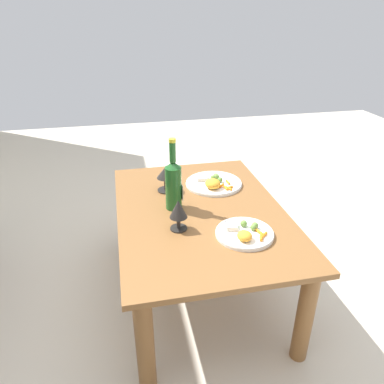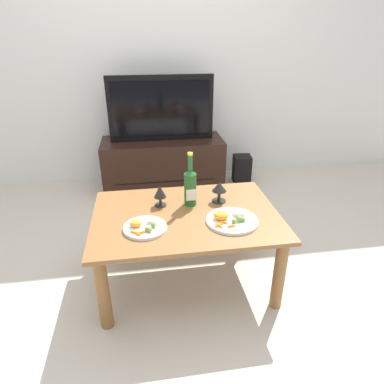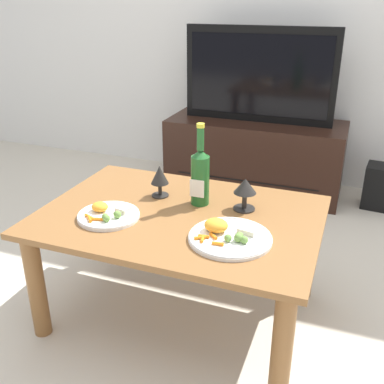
{
  "view_description": "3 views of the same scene",
  "coord_description": "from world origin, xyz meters",
  "px_view_note": "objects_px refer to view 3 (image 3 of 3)",
  "views": [
    {
      "loc": [
        -1.43,
        0.34,
        1.32
      ],
      "look_at": [
        0.02,
        0.04,
        0.57
      ],
      "focal_mm": 33.8,
      "sensor_mm": 36.0,
      "label": 1
    },
    {
      "loc": [
        -0.23,
        -1.7,
        1.47
      ],
      "look_at": [
        0.05,
        0.08,
        0.59
      ],
      "focal_mm": 30.94,
      "sensor_mm": 36.0,
      "label": 2
    },
    {
      "loc": [
        0.61,
        -1.48,
        1.28
      ],
      "look_at": [
        0.04,
        0.03,
        0.57
      ],
      "focal_mm": 42.02,
      "sensor_mm": 36.0,
      "label": 3
    }
  ],
  "objects_px": {
    "goblet_right": "(245,188)",
    "dinner_plate_left": "(108,214)",
    "tv_stand": "(254,156)",
    "wine_bottle": "(200,174)",
    "goblet_left": "(160,176)",
    "dinner_plate_right": "(229,236)",
    "tv_screen": "(259,75)",
    "dining_table": "(180,232)",
    "floor_speaker": "(379,186)"
  },
  "relations": [
    {
      "from": "floor_speaker",
      "to": "dinner_plate_left",
      "type": "bearing_deg",
      "value": -117.87
    },
    {
      "from": "goblet_left",
      "to": "dining_table",
      "type": "bearing_deg",
      "value": -41.91
    },
    {
      "from": "floor_speaker",
      "to": "wine_bottle",
      "type": "height_order",
      "value": "wine_bottle"
    },
    {
      "from": "tv_stand",
      "to": "goblet_right",
      "type": "relative_size",
      "value": 8.97
    },
    {
      "from": "dining_table",
      "to": "tv_stand",
      "type": "distance_m",
      "value": 1.47
    },
    {
      "from": "goblet_right",
      "to": "dinner_plate_right",
      "type": "xyz_separation_m",
      "value": [
        0.01,
        -0.26,
        -0.08
      ]
    },
    {
      "from": "tv_stand",
      "to": "goblet_left",
      "type": "relative_size",
      "value": 8.66
    },
    {
      "from": "wine_bottle",
      "to": "goblet_right",
      "type": "height_order",
      "value": "wine_bottle"
    },
    {
      "from": "wine_bottle",
      "to": "tv_screen",
      "type": "bearing_deg",
      "value": 93.24
    },
    {
      "from": "tv_screen",
      "to": "wine_bottle",
      "type": "height_order",
      "value": "tv_screen"
    },
    {
      "from": "dining_table",
      "to": "tv_screen",
      "type": "height_order",
      "value": "tv_screen"
    },
    {
      "from": "goblet_right",
      "to": "dinner_plate_left",
      "type": "bearing_deg",
      "value": -151.58
    },
    {
      "from": "dining_table",
      "to": "floor_speaker",
      "type": "relative_size",
      "value": 3.84
    },
    {
      "from": "goblet_left",
      "to": "dinner_plate_right",
      "type": "height_order",
      "value": "goblet_left"
    },
    {
      "from": "tv_stand",
      "to": "floor_speaker",
      "type": "xyz_separation_m",
      "value": [
        0.83,
        -0.01,
        -0.11
      ]
    },
    {
      "from": "tv_stand",
      "to": "wine_bottle",
      "type": "relative_size",
      "value": 3.5
    },
    {
      "from": "tv_stand",
      "to": "goblet_right",
      "type": "height_order",
      "value": "goblet_right"
    },
    {
      "from": "goblet_right",
      "to": "wine_bottle",
      "type": "bearing_deg",
      "value": -176.79
    },
    {
      "from": "goblet_left",
      "to": "wine_bottle",
      "type": "bearing_deg",
      "value": -3.21
    },
    {
      "from": "dining_table",
      "to": "tv_stand",
      "type": "relative_size",
      "value": 0.92
    },
    {
      "from": "goblet_right",
      "to": "dinner_plate_right",
      "type": "distance_m",
      "value": 0.27
    },
    {
      "from": "tv_screen",
      "to": "dinner_plate_left",
      "type": "relative_size",
      "value": 4.11
    },
    {
      "from": "dining_table",
      "to": "goblet_left",
      "type": "distance_m",
      "value": 0.26
    },
    {
      "from": "dining_table",
      "to": "goblet_right",
      "type": "relative_size",
      "value": 8.28
    },
    {
      "from": "tv_stand",
      "to": "goblet_right",
      "type": "bearing_deg",
      "value": -78.89
    },
    {
      "from": "dinner_plate_left",
      "to": "floor_speaker",
      "type": "bearing_deg",
      "value": 56.57
    },
    {
      "from": "dining_table",
      "to": "goblet_right",
      "type": "height_order",
      "value": "goblet_right"
    },
    {
      "from": "tv_stand",
      "to": "tv_screen",
      "type": "distance_m",
      "value": 0.55
    },
    {
      "from": "tv_screen",
      "to": "wine_bottle",
      "type": "xyz_separation_m",
      "value": [
        0.08,
        -1.35,
        -0.19
      ]
    },
    {
      "from": "dining_table",
      "to": "goblet_right",
      "type": "distance_m",
      "value": 0.32
    },
    {
      "from": "goblet_right",
      "to": "dining_table",
      "type": "bearing_deg",
      "value": -150.8
    },
    {
      "from": "tv_stand",
      "to": "goblet_left",
      "type": "height_order",
      "value": "goblet_left"
    },
    {
      "from": "dining_table",
      "to": "tv_stand",
      "type": "bearing_deg",
      "value": 91.28
    },
    {
      "from": "dinner_plate_left",
      "to": "tv_stand",
      "type": "bearing_deg",
      "value": 82.29
    },
    {
      "from": "floor_speaker",
      "to": "dinner_plate_left",
      "type": "xyz_separation_m",
      "value": [
        -1.05,
        -1.59,
        0.35
      ]
    },
    {
      "from": "dinner_plate_right",
      "to": "floor_speaker",
      "type": "bearing_deg",
      "value": 70.57
    },
    {
      "from": "goblet_left",
      "to": "dinner_plate_left",
      "type": "relative_size",
      "value": 0.57
    },
    {
      "from": "dining_table",
      "to": "tv_screen",
      "type": "xyz_separation_m",
      "value": [
        -0.03,
        1.46,
        0.4
      ]
    },
    {
      "from": "tv_screen",
      "to": "goblet_left",
      "type": "xyz_separation_m",
      "value": [
        -0.11,
        -1.33,
        -0.23
      ]
    },
    {
      "from": "dinner_plate_left",
      "to": "goblet_left",
      "type": "bearing_deg",
      "value": 67.77
    },
    {
      "from": "goblet_left",
      "to": "dinner_plate_right",
      "type": "distance_m",
      "value": 0.47
    },
    {
      "from": "tv_screen",
      "to": "dinner_plate_left",
      "type": "height_order",
      "value": "tv_screen"
    },
    {
      "from": "goblet_right",
      "to": "dinner_plate_left",
      "type": "xyz_separation_m",
      "value": [
        -0.48,
        -0.26,
        -0.08
      ]
    },
    {
      "from": "floor_speaker",
      "to": "dinner_plate_right",
      "type": "xyz_separation_m",
      "value": [
        -0.56,
        -1.58,
        0.36
      ]
    },
    {
      "from": "floor_speaker",
      "to": "goblet_left",
      "type": "bearing_deg",
      "value": -119.78
    },
    {
      "from": "goblet_right",
      "to": "dinner_plate_right",
      "type": "relative_size",
      "value": 0.45
    },
    {
      "from": "tv_screen",
      "to": "goblet_left",
      "type": "height_order",
      "value": "tv_screen"
    },
    {
      "from": "floor_speaker",
      "to": "goblet_left",
      "type": "relative_size",
      "value": 2.08
    },
    {
      "from": "tv_stand",
      "to": "wine_bottle",
      "type": "xyz_separation_m",
      "value": [
        0.08,
        -1.35,
        0.37
      ]
    },
    {
      "from": "dining_table",
      "to": "dinner_plate_right",
      "type": "relative_size",
      "value": 3.68
    }
  ]
}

